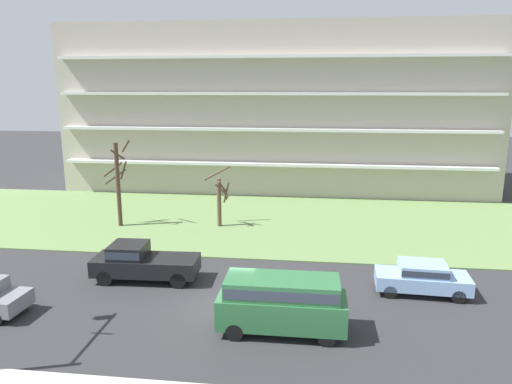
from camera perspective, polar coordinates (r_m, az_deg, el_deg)
The scene contains 8 objects.
ground at distance 22.36m, azimuth -3.08°, elevation -13.64°, with size 160.00×160.00×0.00m, color #2D2D30.
grass_lawn_strip at distance 35.32m, azimuth 0.83°, elevation -3.54°, with size 80.00×16.00×0.08m, color #66844C.
apartment_building at distance 47.92m, azimuth 2.66°, elevation 10.06°, with size 39.78×12.98×15.43m.
tree_far_left at distance 34.77m, azimuth -16.29°, elevation 1.28°, with size 2.17×1.79×6.28m.
tree_left at distance 33.66m, azimuth -4.34°, elevation -0.72°, with size 2.06×1.91×4.29m.
van_green_near_left at distance 19.69m, azimuth 3.15°, elevation -12.95°, with size 5.21×2.02×2.36m.
pickup_black_center_right at distance 25.45m, azimuth -13.67°, elevation -8.14°, with size 5.47×2.21×1.95m.
sedan_blue_near_right at distance 24.60m, azimuth 19.43°, elevation -9.63°, with size 4.49×2.04×1.57m.
Camera 1 is at (3.56, -19.72, 9.91)m, focal length 33.11 mm.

